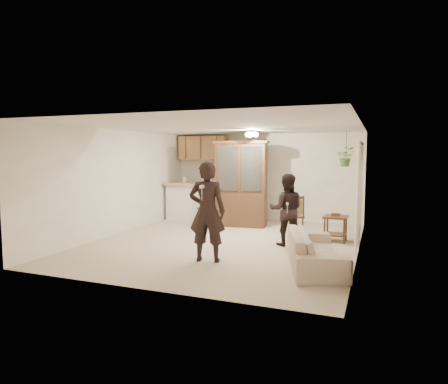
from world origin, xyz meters
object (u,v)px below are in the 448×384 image
(adult, at_px, (207,212))
(chair_bar, at_px, (212,212))
(child, at_px, (286,214))
(sofa, at_px, (315,246))
(china_hutch, at_px, (241,184))
(side_table, at_px, (335,228))
(chair_hutch_right, at_px, (293,223))
(chair_hutch_left, at_px, (208,215))

(adult, bearing_deg, chair_bar, -80.09)
(adult, distance_m, child, 2.05)
(sofa, height_order, china_hutch, china_hutch)
(china_hutch, bearing_deg, chair_bar, 168.12)
(adult, relative_size, side_table, 2.88)
(side_table, bearing_deg, sofa, -92.99)
(china_hutch, bearing_deg, side_table, -27.56)
(sofa, xyz_separation_m, chair_bar, (-3.32, 3.31, -0.06))
(side_table, distance_m, chair_hutch_right, 1.18)
(child, xyz_separation_m, china_hutch, (-1.61, 1.78, 0.44))
(china_hutch, relative_size, chair_hutch_left, 2.16)
(china_hutch, relative_size, side_table, 3.61)
(child, bearing_deg, side_table, -155.31)
(sofa, relative_size, chair_hutch_right, 2.03)
(chair_bar, xyz_separation_m, chair_hutch_left, (0.07, -0.42, -0.02))
(chair_hutch_right, bearing_deg, chair_hutch_left, -39.18)
(sofa, xyz_separation_m, adult, (-1.87, -0.30, 0.53))
(child, bearing_deg, sofa, 104.43)
(adult, xyz_separation_m, china_hutch, (-0.55, 3.52, 0.21))
(side_table, bearing_deg, chair_hutch_left, 168.72)
(adult, height_order, china_hutch, china_hutch)
(child, height_order, chair_hutch_right, child)
(child, distance_m, chair_hutch_right, 1.40)
(side_table, distance_m, chair_hutch_left, 3.43)
(sofa, relative_size, child, 1.39)
(sofa, height_order, adult, adult)
(china_hutch, bearing_deg, adult, -87.22)
(adult, xyz_separation_m, child, (1.05, 1.75, -0.22))
(china_hutch, distance_m, side_table, 2.85)
(child, xyz_separation_m, side_table, (0.94, 0.78, -0.38))
(child, relative_size, chair_hutch_left, 1.29)
(adult, distance_m, side_table, 3.27)
(chair_bar, bearing_deg, chair_hutch_left, -74.03)
(adult, xyz_separation_m, chair_hutch_left, (-1.37, 3.19, -0.61))
(adult, distance_m, chair_hutch_left, 3.53)
(chair_hutch_left, bearing_deg, adult, -20.71)
(sofa, bearing_deg, adult, 83.02)
(child, xyz_separation_m, chair_hutch_right, (-0.11, 1.33, -0.42))
(chair_bar, bearing_deg, sofa, -38.99)
(child, height_order, china_hutch, china_hutch)
(adult, bearing_deg, china_hutch, -92.98)
(chair_hutch_right, bearing_deg, sofa, 72.29)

